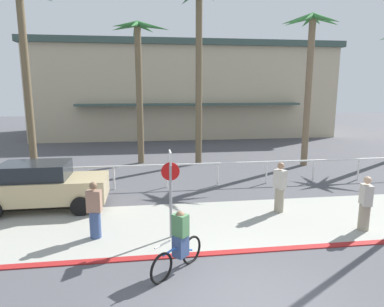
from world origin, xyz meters
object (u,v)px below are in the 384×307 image
(pedestrian_2, at_px, (365,206))
(palm_tree_4, at_px, (199,33))
(palm_tree_3, at_px, (139,61))
(palm_tree_5, at_px, (310,54))
(pedestrian_0, at_px, (280,189))
(cyclist_blue_0, at_px, (179,243))
(car_tan_1, at_px, (42,185))
(stop_sign_bike_lane, at_px, (171,182))
(pedestrian_1, at_px, (95,213))
(palm_tree_2, at_px, (23,42))

(pedestrian_2, bearing_deg, palm_tree_4, 109.18)
(palm_tree_3, distance_m, palm_tree_4, 3.62)
(palm_tree_5, relative_size, pedestrian_2, 4.83)
(palm_tree_5, distance_m, pedestrian_0, 9.68)
(cyclist_blue_0, relative_size, pedestrian_0, 0.84)
(car_tan_1, bearing_deg, pedestrian_2, -18.16)
(palm_tree_3, height_order, palm_tree_4, palm_tree_4)
(palm_tree_3, xyz_separation_m, pedestrian_0, (4.82, -8.78, -4.94))
(palm_tree_5, height_order, cyclist_blue_0, palm_tree_5)
(cyclist_blue_0, relative_size, pedestrian_2, 0.89)
(stop_sign_bike_lane, relative_size, pedestrian_2, 1.51)
(palm_tree_3, xyz_separation_m, pedestrian_1, (-1.25, -10.06, -4.99))
(palm_tree_3, height_order, palm_tree_5, palm_tree_5)
(palm_tree_5, bearing_deg, stop_sign_bike_lane, -133.91)
(pedestrian_0, bearing_deg, palm_tree_5, 58.34)
(palm_tree_4, distance_m, car_tan_1, 11.39)
(palm_tree_2, xyz_separation_m, pedestrian_2, (12.27, -9.15, -5.71))
(stop_sign_bike_lane, relative_size, cyclist_blue_0, 1.71)
(stop_sign_bike_lane, distance_m, pedestrian_0, 4.29)
(palm_tree_4, bearing_deg, pedestrian_1, -115.53)
(pedestrian_0, xyz_separation_m, pedestrian_2, (1.95, -1.85, -0.05))
(cyclist_blue_0, height_order, pedestrian_0, pedestrian_0)
(palm_tree_3, height_order, cyclist_blue_0, palm_tree_3)
(car_tan_1, height_order, cyclist_blue_0, car_tan_1)
(pedestrian_1, bearing_deg, palm_tree_2, 116.40)
(stop_sign_bike_lane, bearing_deg, cyclist_blue_0, -88.35)
(car_tan_1, xyz_separation_m, cyclist_blue_0, (4.43, -4.90, -0.18))
(palm_tree_4, distance_m, palm_tree_5, 6.05)
(palm_tree_4, bearing_deg, palm_tree_3, 169.71)
(palm_tree_2, relative_size, cyclist_blue_0, 6.03)
(car_tan_1, bearing_deg, cyclist_blue_0, -47.89)
(cyclist_blue_0, bearing_deg, palm_tree_5, 51.80)
(pedestrian_1, bearing_deg, pedestrian_0, 11.99)
(stop_sign_bike_lane, xyz_separation_m, car_tan_1, (-4.38, 3.07, -0.81))
(pedestrian_1, bearing_deg, cyclist_blue_0, -43.57)
(palm_tree_4, xyz_separation_m, palm_tree_5, (5.81, -1.26, -1.11))
(palm_tree_5, relative_size, cyclist_blue_0, 5.45)
(palm_tree_2, distance_m, palm_tree_4, 8.85)
(palm_tree_4, relative_size, cyclist_blue_0, 6.40)
(palm_tree_4, bearing_deg, car_tan_1, -135.25)
(palm_tree_4, distance_m, pedestrian_0, 10.47)
(palm_tree_4, relative_size, car_tan_1, 2.18)
(stop_sign_bike_lane, height_order, palm_tree_2, palm_tree_2)
(stop_sign_bike_lane, distance_m, pedestrian_2, 5.92)
(palm_tree_3, bearing_deg, palm_tree_5, -11.51)
(stop_sign_bike_lane, xyz_separation_m, palm_tree_3, (-0.92, 10.34, 4.09))
(palm_tree_3, bearing_deg, stop_sign_bike_lane, -84.93)
(car_tan_1, distance_m, cyclist_blue_0, 6.61)
(pedestrian_1, bearing_deg, stop_sign_bike_lane, -7.31)
(pedestrian_0, height_order, pedestrian_2, pedestrian_0)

